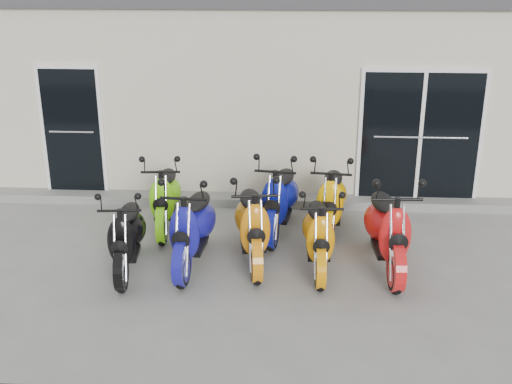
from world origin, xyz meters
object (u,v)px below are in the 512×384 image
(scooter_front_black, at_px, (126,227))
(scooter_back_green, at_px, (165,189))
(scooter_front_blue, at_px, (192,218))
(scooter_front_orange_a, at_px, (252,215))
(scooter_back_blue, at_px, (280,190))
(scooter_front_red, at_px, (388,219))
(scooter_front_orange_b, at_px, (319,225))
(scooter_back_yellow, at_px, (332,192))

(scooter_front_black, distance_m, scooter_back_green, 1.45)
(scooter_front_blue, height_order, scooter_front_orange_a, scooter_front_blue)
(scooter_front_orange_a, xyz_separation_m, scooter_back_blue, (0.35, 1.01, -0.01))
(scooter_front_blue, relative_size, scooter_back_blue, 1.01)
(scooter_front_black, distance_m, scooter_front_blue, 0.88)
(scooter_front_black, relative_size, scooter_front_orange_a, 0.91)
(scooter_front_black, bearing_deg, scooter_front_orange_a, 6.63)
(scooter_front_black, bearing_deg, scooter_front_red, -1.65)
(scooter_back_green, relative_size, scooter_back_blue, 0.95)
(scooter_front_orange_b, height_order, scooter_front_red, scooter_front_red)
(scooter_front_blue, bearing_deg, scooter_back_green, 120.79)
(scooter_back_green, distance_m, scooter_back_yellow, 2.52)
(scooter_front_orange_b, relative_size, scooter_back_green, 0.97)
(scooter_front_orange_b, bearing_deg, scooter_front_blue, 178.13)
(scooter_front_blue, xyz_separation_m, scooter_back_yellow, (1.91, 1.18, -0.02))
(scooter_front_orange_b, xyz_separation_m, scooter_back_green, (-2.30, 1.23, 0.02))
(scooter_back_green, bearing_deg, scooter_front_black, -104.59)
(scooter_front_black, height_order, scooter_front_orange_b, scooter_front_orange_b)
(scooter_front_black, xyz_separation_m, scooter_back_blue, (1.99, 1.38, 0.06))
(scooter_back_green, bearing_deg, scooter_front_orange_b, -33.28)
(scooter_front_blue, height_order, scooter_back_blue, scooter_front_blue)
(scooter_back_blue, xyz_separation_m, scooter_back_yellow, (0.77, 0.02, -0.01))
(scooter_front_blue, height_order, scooter_front_red, scooter_front_red)
(scooter_front_orange_a, relative_size, scooter_back_yellow, 1.03)
(scooter_front_black, relative_size, scooter_back_green, 0.96)
(scooter_front_orange_b, bearing_deg, scooter_front_black, -176.77)
(scooter_front_blue, xyz_separation_m, scooter_back_green, (-0.61, 1.21, -0.04))
(scooter_front_blue, relative_size, scooter_front_orange_b, 1.10)
(scooter_front_black, xyz_separation_m, scooter_back_yellow, (2.76, 1.40, 0.05))
(scooter_front_black, xyz_separation_m, scooter_front_blue, (0.85, 0.22, 0.07))
(scooter_back_blue, bearing_deg, scooter_back_yellow, 9.62)
(scooter_front_orange_a, height_order, scooter_front_red, scooter_front_red)
(scooter_front_orange_a, relative_size, scooter_back_green, 1.07)
(scooter_front_black, xyz_separation_m, scooter_back_green, (0.24, 1.43, 0.02))
(scooter_back_yellow, bearing_deg, scooter_back_green, -174.65)
(scooter_back_green, bearing_deg, scooter_front_blue, -68.38)
(scooter_front_blue, distance_m, scooter_back_blue, 1.63)
(scooter_front_blue, height_order, scooter_front_orange_b, scooter_front_blue)
(scooter_front_red, height_order, scooter_back_yellow, scooter_front_red)
(scooter_front_orange_b, bearing_deg, scooter_back_blue, 113.56)
(scooter_front_orange_b, bearing_deg, scooter_back_green, 150.62)
(scooter_front_black, bearing_deg, scooter_front_blue, 8.32)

